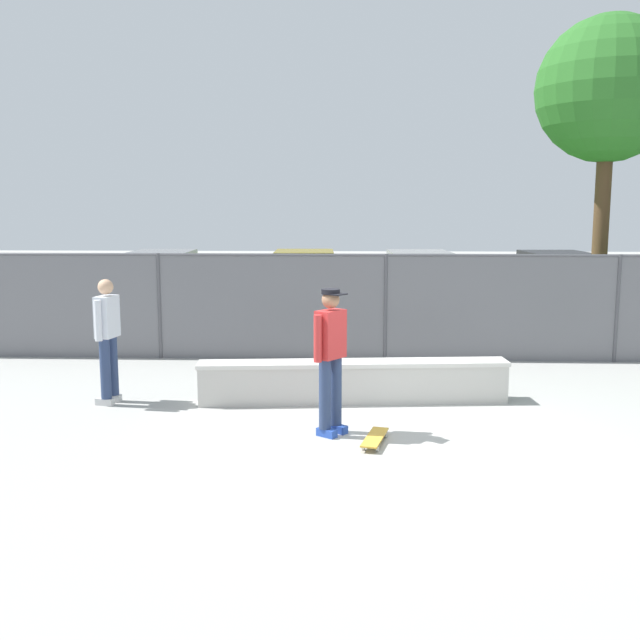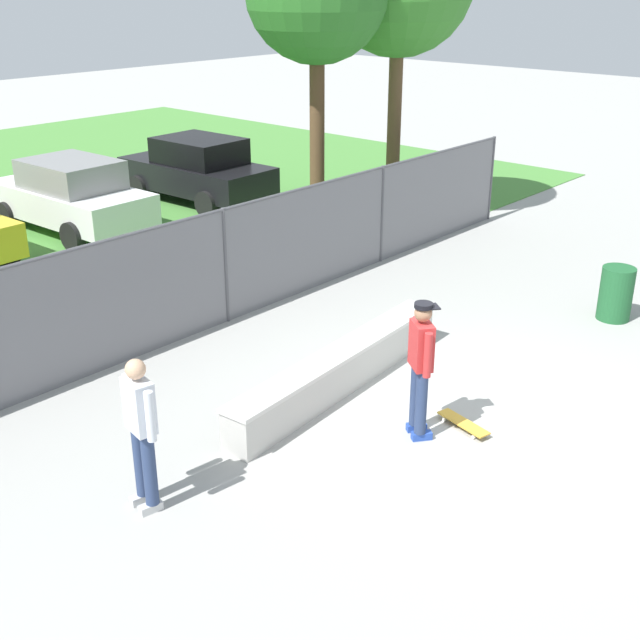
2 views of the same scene
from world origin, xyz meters
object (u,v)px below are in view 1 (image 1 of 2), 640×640
concrete_ledge (353,381)px  car_yellow (304,280)px  tree_near_left (609,92)px  skateboard (375,438)px  skateboarder (331,354)px  car_white (418,281)px  car_silver (164,280)px  bystander (108,335)px  car_black (554,282)px

concrete_ledge → car_yellow: car_yellow is taller
concrete_ledge → tree_near_left: 8.74m
concrete_ledge → skateboard: size_ratio=5.52×
skateboarder → concrete_ledge: bearing=79.3°
car_yellow → car_white: size_ratio=1.00×
concrete_ledge → skateboard: bearing=-82.5°
skateboarder → car_white: (2.13, 11.25, -0.19)m
car_silver → bystander: (1.67, -9.79, 0.17)m
car_silver → car_black: size_ratio=1.00×
concrete_ledge → car_yellow: bearing=97.6°
tree_near_left → car_white: (-3.34, 4.58, -4.32)m
car_white → skateboard: bearing=-97.8°
tree_near_left → car_black: size_ratio=1.56×
bystander → tree_near_left: bearing=31.4°
tree_near_left → bystander: size_ratio=3.67×
car_silver → concrete_ledge: bearing=-61.4°
skateboarder → skateboard: skateboarder is taller
skateboarder → car_white: 11.45m
tree_near_left → car_silver: tree_near_left is taller
tree_near_left → car_black: bearing=85.8°
tree_near_left → car_silver: (-10.39, 4.47, -4.32)m
skateboard → car_silver: 12.75m
car_silver → car_black: same height
car_silver → car_white: size_ratio=1.00×
skateboarder → tree_near_left: size_ratio=0.28×
tree_near_left → car_white: size_ratio=1.56×
skateboarder → car_yellow: 11.46m
concrete_ledge → skateboard: concrete_ledge is taller
concrete_ledge → car_silver: (-5.22, 9.57, 0.53)m
car_silver → car_yellow: bearing=4.0°
car_white → bystander: bystander is taller
skateboarder → car_white: size_ratio=0.43×
concrete_ledge → car_black: car_black is taller
car_yellow → car_silver: bearing=-176.0°
skateboarder → bystander: (-3.25, 1.35, -0.02)m
skateboard → car_white: bearing=82.2°
skateboarder → tree_near_left: tree_near_left is taller
car_white → concrete_ledge: bearing=-100.7°
car_white → car_black: bearing=-1.6°
skateboarder → bystander: size_ratio=1.01×
skateboarder → skateboard: 1.16m
skateboard → car_white: (1.58, 11.60, 0.77)m
car_black → car_silver: bearing=-180.0°
concrete_ledge → car_silver: car_silver is taller
skateboarder → car_white: skateboarder is taller
tree_near_left → car_silver: bearing=156.7°
tree_near_left → car_yellow: bearing=143.8°
concrete_ledge → bystander: bystander is taller
bystander → skateboard: bearing=-24.1°
bystander → car_yellow: bearing=77.5°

